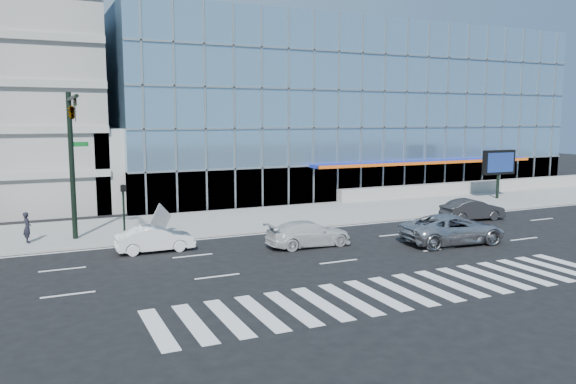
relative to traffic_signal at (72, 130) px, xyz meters
name	(u,v)px	position (x,y,z in m)	size (l,w,h in m)	color
ground	(302,245)	(11.00, -4.57, -6.16)	(160.00, 160.00, 0.00)	black
sidewalk	(249,219)	(11.00, 3.43, -6.09)	(120.00, 8.00, 0.15)	gray
theatre_building	(313,111)	(25.00, 21.43, 1.34)	(42.00, 26.00, 15.00)	#6E98B8
ramp_block	(130,167)	(5.00, 13.43, -3.16)	(6.00, 8.00, 6.00)	gray
retaining_wall	(484,186)	(35.00, 7.03, -5.51)	(30.00, 0.80, 1.00)	gray
traffic_signal	(72,130)	(0.00, 0.00, 0.00)	(1.14, 5.74, 8.00)	black
ped_signal_post	(124,203)	(2.50, 0.37, -4.02)	(0.30, 0.33, 3.00)	black
marquee_sign	(499,163)	(33.00, 3.42, -3.10)	(3.20, 0.43, 4.00)	black
silver_suv	(453,229)	(18.57, -7.76, -5.37)	(2.64, 5.72, 1.59)	#B2B1B6
white_suv	(309,234)	(11.17, -5.07, -5.49)	(1.89, 4.64, 1.35)	silver
white_sedan	(155,239)	(3.50, -2.86, -5.51)	(1.38, 3.95, 1.30)	white
dark_sedan	(472,210)	(24.57, -2.77, -5.46)	(1.49, 4.26, 1.40)	black
pedestrian	(27,227)	(-2.39, 1.36, -5.18)	(0.61, 0.40, 1.66)	black
tilted_panel	(161,219)	(4.52, 0.43, -5.10)	(1.30, 0.06, 1.30)	gray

